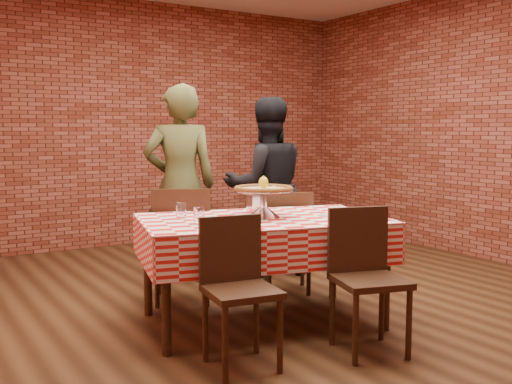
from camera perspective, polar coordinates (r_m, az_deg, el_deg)
ground at (r=4.84m, az=2.42°, el=-10.53°), size 6.00×6.00×0.00m
back_wall at (r=7.31m, az=-10.98°, el=6.47°), size 5.50×0.00×5.50m
table at (r=4.26m, az=0.58°, el=-7.58°), size 1.86×1.37×0.75m
tablecloth at (r=4.21m, az=0.59°, el=-4.40°), size 1.90×1.42×0.29m
pizza_stand at (r=4.20m, az=0.72°, el=-1.14°), size 0.49×0.49×0.19m
pizza at (r=4.19m, az=0.72°, el=0.23°), size 0.48×0.48×0.03m
lemon at (r=4.19m, az=0.72°, el=0.91°), size 0.08×0.08×0.09m
water_glass_left at (r=3.91m, az=-5.49°, el=-2.28°), size 0.09×0.09×0.11m
water_glass_right at (r=4.18m, az=-7.18°, el=-1.78°), size 0.09×0.09×0.11m
side_plate at (r=4.30m, az=7.30°, el=-2.23°), size 0.22×0.22×0.01m
sweetener_packet_a at (r=4.25m, az=8.28°, el=-2.38°), size 0.05×0.04×0.00m
sweetener_packet_b at (r=4.34m, az=9.07°, el=-2.23°), size 0.05×0.04×0.00m
condiment_caddy at (r=4.45m, az=-0.10°, el=-1.05°), size 0.11×0.09×0.14m
chair_near_left at (r=3.46m, az=-1.38°, el=-9.79°), size 0.44×0.44×0.87m
chair_near_right at (r=3.75m, az=10.89°, el=-8.49°), size 0.51×0.51×0.89m
chair_far_left at (r=4.81m, az=-7.12°, el=-4.97°), size 0.59×0.59×0.93m
chair_far_right at (r=5.08m, az=2.95°, el=-4.70°), size 0.52×0.52×0.87m
diner_olive at (r=5.35m, az=-7.30°, el=0.72°), size 0.75×0.62×1.78m
diner_black at (r=5.63m, az=0.99°, el=0.53°), size 0.97×0.85×1.68m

